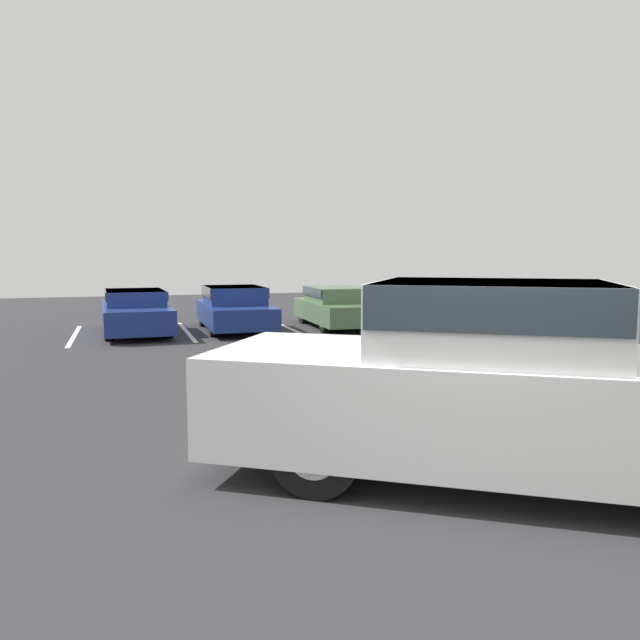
% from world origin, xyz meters
% --- Properties ---
extents(ground_plane, '(60.00, 60.00, 0.00)m').
position_xyz_m(ground_plane, '(0.00, 0.00, 0.00)').
color(ground_plane, '#2D2D30').
extents(stall_stripe_a, '(0.12, 4.68, 0.01)m').
position_xyz_m(stall_stripe_a, '(-3.80, 13.59, 0.00)').
color(stall_stripe_a, white).
rests_on(stall_stripe_a, ground_plane).
extents(stall_stripe_b, '(0.12, 4.68, 0.01)m').
position_xyz_m(stall_stripe_b, '(-0.82, 13.59, 0.00)').
color(stall_stripe_b, white).
rests_on(stall_stripe_b, ground_plane).
extents(stall_stripe_c, '(0.12, 4.68, 0.01)m').
position_xyz_m(stall_stripe_c, '(2.17, 13.59, 0.00)').
color(stall_stripe_c, white).
rests_on(stall_stripe_c, ground_plane).
extents(stall_stripe_d, '(0.12, 4.68, 0.01)m').
position_xyz_m(stall_stripe_d, '(5.15, 13.59, 0.00)').
color(stall_stripe_d, white).
rests_on(stall_stripe_d, ground_plane).
extents(pickup_truck, '(6.17, 5.05, 1.93)m').
position_xyz_m(pickup_truck, '(1.09, 0.68, 0.95)').
color(pickup_truck, white).
rests_on(pickup_truck, ground_plane).
extents(parked_sedan_a, '(1.88, 4.63, 1.20)m').
position_xyz_m(parked_sedan_a, '(-2.19, 13.68, 0.64)').
color(parked_sedan_a, navy).
rests_on(parked_sedan_a, ground_plane).
extents(parked_sedan_b, '(1.83, 4.31, 1.26)m').
position_xyz_m(parked_sedan_b, '(0.55, 13.56, 0.67)').
color(parked_sedan_b, navy).
rests_on(parked_sedan_b, ground_plane).
extents(parked_sedan_c, '(2.00, 4.30, 1.20)m').
position_xyz_m(parked_sedan_c, '(3.71, 13.43, 0.65)').
color(parked_sedan_c, '#4C6B47').
rests_on(parked_sedan_c, ground_plane).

